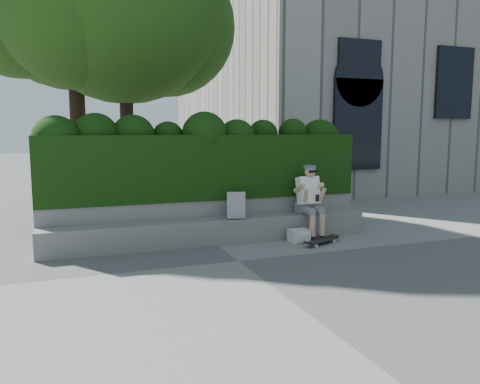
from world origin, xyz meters
name	(u,v)px	position (x,y,z in m)	size (l,w,h in m)	color
ground	(238,261)	(0.00, 0.00, 0.00)	(80.00, 80.00, 0.00)	slate
bench_ledge	(214,231)	(0.00, 1.25, 0.23)	(6.00, 0.45, 0.45)	gray
planter_wall	(207,218)	(0.00, 1.73, 0.38)	(6.00, 0.50, 0.75)	gray
hedge	(203,166)	(0.00, 1.95, 1.35)	(6.00, 1.00, 1.20)	black
building	(349,0)	(9.00, 11.00, 7.50)	(12.00, 12.00, 15.00)	gray
person	(310,198)	(1.83, 1.07, 0.75)	(0.40, 0.76, 1.38)	slate
skateboard	(322,241)	(1.78, 0.50, 0.07)	(0.77, 0.47, 0.08)	black
backpack_plaid	(236,205)	(0.38, 1.15, 0.69)	(0.33, 0.17, 0.48)	#BCBDC1
backpack_ground	(299,235)	(1.48, 0.82, 0.12)	(0.36, 0.26, 0.23)	silver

